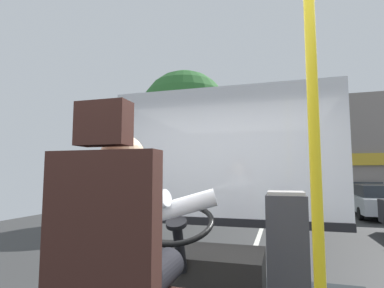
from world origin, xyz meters
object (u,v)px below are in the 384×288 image
(bus_driver, at_px, (127,239))
(parked_car_blue, at_px, (333,187))
(parked_car_silver, at_px, (375,200))
(handrail_pole, at_px, (314,138))
(steering_console, at_px, (193,273))
(driver_seat, at_px, (113,284))
(fare_box, at_px, (288,273))
(parked_car_white, at_px, (359,193))

(bus_driver, xyz_separation_m, parked_car_blue, (4.24, 22.32, -0.63))
(parked_car_silver, relative_size, parked_car_blue, 1.08)
(bus_driver, height_order, parked_car_blue, bus_driver)
(handrail_pole, bearing_deg, steering_console, 126.53)
(driver_seat, distance_m, parked_car_blue, 22.84)
(fare_box, xyz_separation_m, parked_car_white, (3.99, 16.31, -0.46))
(parked_car_white, bearing_deg, bus_driver, -105.58)
(steering_console, height_order, handrail_pole, handrail_pole)
(handrail_pole, bearing_deg, parked_car_white, 77.04)
(handrail_pole, relative_size, parked_car_white, 0.54)
(handrail_pole, xyz_separation_m, parked_car_blue, (3.42, 22.33, -1.07))
(bus_driver, distance_m, parked_car_blue, 22.73)
(steering_console, bearing_deg, bus_driver, -90.00)
(parked_car_silver, bearing_deg, steering_console, -110.65)
(driver_seat, bearing_deg, bus_driver, 90.00)
(fare_box, bearing_deg, parked_car_blue, 80.80)
(fare_box, bearing_deg, parked_car_silver, 73.32)
(handrail_pole, height_order, parked_car_white, handrail_pole)
(driver_seat, height_order, parked_car_silver, driver_seat)
(steering_console, xyz_separation_m, parked_car_blue, (4.24, 21.23, -0.14))
(driver_seat, relative_size, fare_box, 1.43)
(driver_seat, height_order, handrail_pole, handrail_pole)
(steering_console, xyz_separation_m, handrail_pole, (0.82, -1.10, 0.93))
(driver_seat, xyz_separation_m, parked_car_blue, (4.24, 22.44, -0.47))
(driver_seat, height_order, bus_driver, driver_seat)
(steering_console, bearing_deg, fare_box, -37.22)
(fare_box, bearing_deg, handrail_pole, -79.33)
(steering_console, xyz_separation_m, parked_car_white, (4.70, 15.77, -0.23))
(parked_car_silver, xyz_separation_m, parked_car_blue, (-0.03, 9.89, 0.10))
(fare_box, height_order, parked_car_blue, fare_box)
(bus_driver, xyz_separation_m, steering_console, (-0.00, 1.10, -0.49))
(bus_driver, xyz_separation_m, handrail_pole, (0.82, -0.01, 0.44))
(handrail_pole, xyz_separation_m, fare_box, (-0.11, 0.56, -0.70))
(bus_driver, distance_m, parked_car_white, 17.52)
(fare_box, xyz_separation_m, parked_car_blue, (3.53, 21.77, -0.37))
(bus_driver, relative_size, steering_console, 0.70)
(driver_seat, height_order, fare_box, driver_seat)
(driver_seat, distance_m, parked_car_white, 17.62)
(driver_seat, distance_m, bus_driver, 0.19)
(handrail_pole, distance_m, fare_box, 0.90)
(parked_car_blue, bearing_deg, parked_car_white, -85.15)
(bus_driver, height_order, steering_console, bus_driver)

